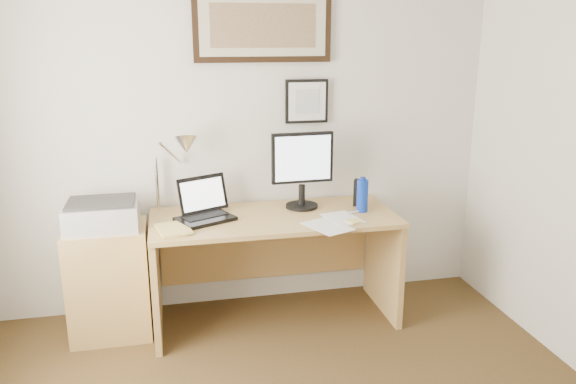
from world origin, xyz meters
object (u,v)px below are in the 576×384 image
object	(u,v)px
desk	(272,245)
side_cabinet	(110,281)
printer	(102,215)
book	(158,232)
lcd_monitor	(302,166)
laptop	(204,210)
water_bottle	(362,196)

from	to	relation	value
desk	side_cabinet	bearing A→B (deg)	-178.11
printer	book	bearing A→B (deg)	-33.60
desk	lcd_monitor	distance (m)	0.57
side_cabinet	book	world-z (taller)	book
side_cabinet	printer	world-z (taller)	printer
laptop	lcd_monitor	bearing A→B (deg)	7.93
laptop	water_bottle	bearing A→B (deg)	-4.00
laptop	book	bearing A→B (deg)	-142.74
lcd_monitor	printer	xyz separation A→B (m)	(-1.30, -0.09, -0.22)
side_cabinet	lcd_monitor	size ratio (longest dim) A/B	1.40
water_bottle	laptop	size ratio (longest dim) A/B	0.51
side_cabinet	lcd_monitor	xyz separation A→B (m)	(1.29, 0.08, 0.68)
side_cabinet	laptop	bearing A→B (deg)	-1.00
desk	printer	world-z (taller)	printer
laptop	printer	world-z (taller)	laptop
laptop	desk	bearing A→B (deg)	5.86
lcd_monitor	desk	bearing A→B (deg)	-167.94
side_cabinet	printer	bearing A→B (deg)	-130.63
water_bottle	side_cabinet	bearing A→B (deg)	177.12
book	lcd_monitor	xyz separation A→B (m)	(0.96, 0.32, 0.28)
side_cabinet	desk	size ratio (longest dim) A/B	0.46
laptop	printer	bearing A→B (deg)	179.84
lcd_monitor	side_cabinet	bearing A→B (deg)	-176.35
water_bottle	laptop	distance (m)	1.05
side_cabinet	water_bottle	bearing A→B (deg)	-2.88
water_bottle	desk	distance (m)	0.70
book	laptop	size ratio (longest dim) A/B	0.60
book	printer	world-z (taller)	printer
water_bottle	lcd_monitor	distance (m)	0.45
lcd_monitor	printer	distance (m)	1.32
lcd_monitor	book	bearing A→B (deg)	-161.84
side_cabinet	book	size ratio (longest dim) A/B	2.88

